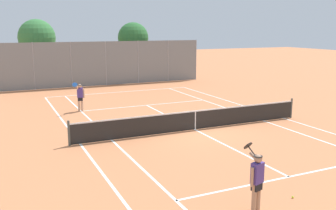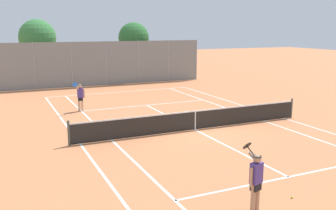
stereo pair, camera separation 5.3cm
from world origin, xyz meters
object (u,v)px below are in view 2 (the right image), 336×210
(tree_behind_right, at_px, (133,39))
(player_near_side, at_px, (256,179))
(loose_tennis_ball_3, at_px, (108,128))
(tree_behind_left, at_px, (38,38))
(player_far_left, at_px, (80,96))
(tennis_net, at_px, (195,119))
(loose_tennis_ball_2, at_px, (183,130))
(loose_tennis_ball_1, at_px, (292,197))

(tree_behind_right, bearing_deg, player_near_side, -102.54)
(loose_tennis_ball_3, bearing_deg, tree_behind_left, 94.24)
(player_far_left, height_order, tree_behind_left, tree_behind_left)
(tennis_net, bearing_deg, tree_behind_right, 79.73)
(tennis_net, height_order, tree_behind_right, tree_behind_right)
(player_far_left, bearing_deg, player_near_side, -83.41)
(player_near_side, distance_m, tree_behind_left, 27.47)
(player_near_side, distance_m, player_far_left, 14.38)
(tennis_net, bearing_deg, loose_tennis_ball_2, 175.08)
(player_far_left, bearing_deg, tree_behind_right, 57.42)
(player_far_left, relative_size, tree_behind_left, 0.32)
(tennis_net, xyz_separation_m, loose_tennis_ball_3, (-3.74, 2.00, -0.48))
(loose_tennis_ball_1, xyz_separation_m, loose_tennis_ball_2, (0.36, 7.72, 0.00))
(loose_tennis_ball_2, relative_size, tree_behind_right, 0.01)
(tennis_net, bearing_deg, player_far_left, 122.78)
(player_far_left, distance_m, tree_behind_left, 13.28)
(tennis_net, relative_size, loose_tennis_ball_1, 181.82)
(player_near_side, xyz_separation_m, loose_tennis_ball_1, (1.49, 0.19, -0.89))
(loose_tennis_ball_2, distance_m, loose_tennis_ball_3, 3.66)
(player_near_side, bearing_deg, tree_behind_right, 77.46)
(player_far_left, relative_size, loose_tennis_ball_2, 26.88)
(player_far_left, distance_m, loose_tennis_ball_3, 4.53)
(player_near_side, relative_size, tree_behind_right, 0.33)
(player_far_left, bearing_deg, loose_tennis_ball_2, -61.24)
(tree_behind_right, bearing_deg, tennis_net, -100.27)
(loose_tennis_ball_2, bearing_deg, tennis_net, -4.92)
(player_near_side, relative_size, player_far_left, 1.00)
(player_near_side, bearing_deg, loose_tennis_ball_2, 76.85)
(player_far_left, height_order, loose_tennis_ball_3, player_far_left)
(player_far_left, bearing_deg, tree_behind_left, 93.94)
(tennis_net, bearing_deg, loose_tennis_ball_3, 151.84)
(loose_tennis_ball_2, height_order, tree_behind_right, tree_behind_right)
(player_far_left, xyz_separation_m, tree_behind_right, (7.40, 11.58, 2.90))
(tennis_net, xyz_separation_m, tree_behind_right, (3.26, 18.01, 3.32))
(loose_tennis_ball_3, height_order, tree_behind_right, tree_behind_right)
(tennis_net, distance_m, tree_behind_right, 18.60)
(loose_tennis_ball_3, xyz_separation_m, tree_behind_right, (7.01, 16.01, 3.80))
(player_far_left, bearing_deg, loose_tennis_ball_3, -84.87)
(loose_tennis_ball_1, height_order, tree_behind_left, tree_behind_left)
(tennis_net, distance_m, player_far_left, 7.66)
(loose_tennis_ball_1, distance_m, tree_behind_right, 26.30)
(player_near_side, bearing_deg, loose_tennis_ball_3, 97.24)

